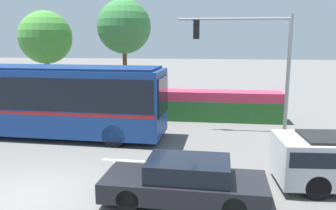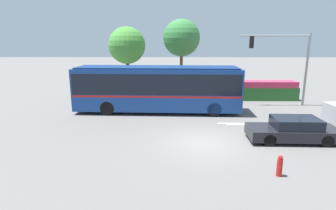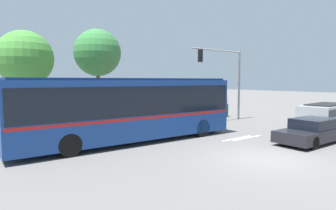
{
  "view_description": "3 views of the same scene",
  "coord_description": "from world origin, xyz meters",
  "px_view_note": "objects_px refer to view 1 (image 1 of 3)",
  "views": [
    {
      "loc": [
        5.45,
        -8.83,
        4.57
      ],
      "look_at": [
        3.57,
        5.42,
        1.8
      ],
      "focal_mm": 37.11,
      "sensor_mm": 36.0,
      "label": 1
    },
    {
      "loc": [
        -1.65,
        -13.38,
        5.2
      ],
      "look_at": [
        -1.85,
        2.56,
        1.39
      ],
      "focal_mm": 29.41,
      "sensor_mm": 36.0,
      "label": 2
    },
    {
      "loc": [
        -10.05,
        -6.57,
        3.21
      ],
      "look_at": [
        -1.55,
        4.44,
        2.0
      ],
      "focal_mm": 30.48,
      "sensor_mm": 36.0,
      "label": 3
    }
  ],
  "objects_px": {
    "city_bus": "(39,97)",
    "sedan_foreground": "(185,182)",
    "street_tree_centre": "(124,27)",
    "street_tree_left": "(46,38)",
    "traffic_light_pole": "(258,53)"
  },
  "relations": [
    {
      "from": "street_tree_centre",
      "to": "city_bus",
      "type": "bearing_deg",
      "value": -103.5
    },
    {
      "from": "city_bus",
      "to": "street_tree_centre",
      "type": "relative_size",
      "value": 1.66
    },
    {
      "from": "sedan_foreground",
      "to": "street_tree_left",
      "type": "xyz_separation_m",
      "value": [
        -10.73,
        13.61,
        4.01
      ]
    },
    {
      "from": "sedan_foreground",
      "to": "street_tree_left",
      "type": "bearing_deg",
      "value": -50.2
    },
    {
      "from": "traffic_light_pole",
      "to": "street_tree_left",
      "type": "bearing_deg",
      "value": -21.89
    },
    {
      "from": "street_tree_left",
      "to": "street_tree_centre",
      "type": "xyz_separation_m",
      "value": [
        5.34,
        0.67,
        0.72
      ]
    },
    {
      "from": "street_tree_left",
      "to": "street_tree_centre",
      "type": "relative_size",
      "value": 0.9
    },
    {
      "from": "street_tree_centre",
      "to": "street_tree_left",
      "type": "bearing_deg",
      "value": -172.8
    },
    {
      "from": "street_tree_centre",
      "to": "sedan_foreground",
      "type": "bearing_deg",
      "value": -69.32
    },
    {
      "from": "city_bus",
      "to": "sedan_foreground",
      "type": "xyz_separation_m",
      "value": [
        7.4,
        -5.94,
        -1.29
      ]
    },
    {
      "from": "traffic_light_pole",
      "to": "street_tree_centre",
      "type": "distance_m",
      "value": 10.32
    },
    {
      "from": "city_bus",
      "to": "traffic_light_pole",
      "type": "height_order",
      "value": "traffic_light_pole"
    },
    {
      "from": "traffic_light_pole",
      "to": "street_tree_centre",
      "type": "height_order",
      "value": "street_tree_centre"
    },
    {
      "from": "city_bus",
      "to": "street_tree_left",
      "type": "distance_m",
      "value": 8.8
    },
    {
      "from": "city_bus",
      "to": "street_tree_centre",
      "type": "distance_m",
      "value": 9.25
    }
  ]
}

